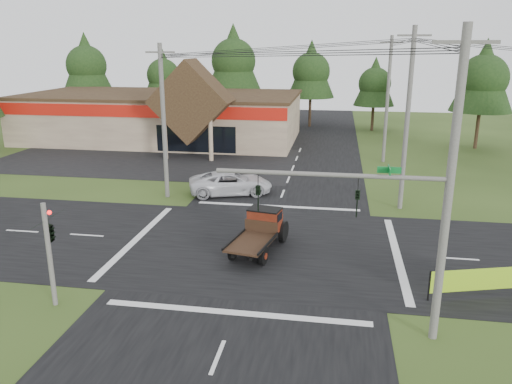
# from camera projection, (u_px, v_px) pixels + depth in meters

# --- Properties ---
(ground) EXTENTS (120.00, 120.00, 0.00)m
(ground) POSITION_uv_depth(u_px,v_px,m) (262.00, 247.00, 26.59)
(ground) COLOR #2C3F16
(ground) RESTS_ON ground
(road_ns) EXTENTS (12.00, 120.00, 0.02)m
(road_ns) POSITION_uv_depth(u_px,v_px,m) (262.00, 247.00, 26.58)
(road_ns) COLOR black
(road_ns) RESTS_ON ground
(road_ew) EXTENTS (120.00, 12.00, 0.02)m
(road_ew) POSITION_uv_depth(u_px,v_px,m) (262.00, 246.00, 26.58)
(road_ew) COLOR black
(road_ew) RESTS_ON ground
(parking_apron) EXTENTS (28.00, 14.00, 0.02)m
(parking_apron) POSITION_uv_depth(u_px,v_px,m) (145.00, 160.00, 46.75)
(parking_apron) COLOR black
(parking_apron) RESTS_ON ground
(cvs_building) EXTENTS (30.40, 18.20, 9.19)m
(cvs_building) POSITION_uv_depth(u_px,v_px,m) (164.00, 115.00, 56.25)
(cvs_building) COLOR #8C725E
(cvs_building) RESTS_ON ground
(traffic_signal_mast) EXTENTS (8.12, 0.24, 7.00)m
(traffic_signal_mast) POSITION_uv_depth(u_px,v_px,m) (395.00, 221.00, 17.33)
(traffic_signal_mast) COLOR #595651
(traffic_signal_mast) RESTS_ON ground
(traffic_signal_corner) EXTENTS (0.53, 2.48, 4.40)m
(traffic_signal_corner) POSITION_uv_depth(u_px,v_px,m) (48.00, 223.00, 19.83)
(traffic_signal_corner) COLOR #595651
(traffic_signal_corner) RESTS_ON ground
(utility_pole_nr) EXTENTS (2.00, 0.30, 11.00)m
(utility_pole_nr) POSITION_uv_depth(u_px,v_px,m) (449.00, 190.00, 16.73)
(utility_pole_nr) COLOR #595651
(utility_pole_nr) RESTS_ON ground
(utility_pole_nw) EXTENTS (2.00, 0.30, 10.50)m
(utility_pole_nw) POSITION_uv_depth(u_px,v_px,m) (164.00, 121.00, 33.89)
(utility_pole_nw) COLOR #595651
(utility_pole_nw) RESTS_ON ground
(utility_pole_ne) EXTENTS (2.00, 0.30, 11.50)m
(utility_pole_ne) POSITION_uv_depth(u_px,v_px,m) (407.00, 119.00, 31.26)
(utility_pole_ne) COLOR #595651
(utility_pole_ne) RESTS_ON ground
(utility_pole_n) EXTENTS (2.00, 0.30, 11.20)m
(utility_pole_n) POSITION_uv_depth(u_px,v_px,m) (387.00, 99.00, 44.56)
(utility_pole_n) COLOR #595651
(utility_pole_n) RESTS_ON ground
(tree_row_a) EXTENTS (6.72, 6.72, 12.12)m
(tree_row_a) POSITION_uv_depth(u_px,v_px,m) (86.00, 63.00, 66.87)
(tree_row_a) COLOR #332316
(tree_row_a) RESTS_ON ground
(tree_row_b) EXTENTS (5.60, 5.60, 10.10)m
(tree_row_b) POSITION_uv_depth(u_px,v_px,m) (163.00, 74.00, 67.59)
(tree_row_b) COLOR #332316
(tree_row_b) RESTS_ON ground
(tree_row_c) EXTENTS (7.28, 7.28, 13.13)m
(tree_row_c) POSITION_uv_depth(u_px,v_px,m) (234.00, 59.00, 64.52)
(tree_row_c) COLOR #332316
(tree_row_c) RESTS_ON ground
(tree_row_d) EXTENTS (6.16, 6.16, 11.11)m
(tree_row_d) POSITION_uv_depth(u_px,v_px,m) (311.00, 70.00, 64.28)
(tree_row_d) COLOR #332316
(tree_row_d) RESTS_ON ground
(tree_row_e) EXTENTS (5.04, 5.04, 9.09)m
(tree_row_e) POSITION_uv_depth(u_px,v_px,m) (375.00, 82.00, 61.52)
(tree_row_e) COLOR #332316
(tree_row_e) RESTS_ON ground
(tree_side_ne) EXTENTS (6.16, 6.16, 11.11)m
(tree_side_ne) POSITION_uv_depth(u_px,v_px,m) (484.00, 76.00, 50.12)
(tree_side_ne) COLOR #332316
(tree_side_ne) RESTS_ON ground
(antique_flatbed_truck) EXTENTS (2.82, 5.24, 2.08)m
(antique_flatbed_truck) POSITION_uv_depth(u_px,v_px,m) (258.00, 233.00, 25.71)
(antique_flatbed_truck) COLOR #50170B
(antique_flatbed_truck) RESTS_ON ground
(roadside_banner) EXTENTS (3.89, 1.28, 1.37)m
(roadside_banner) POSITION_uv_depth(u_px,v_px,m) (473.00, 283.00, 21.00)
(roadside_banner) COLOR #8DC51A
(roadside_banner) RESTS_ON ground
(white_pickup) EXTENTS (6.49, 4.45, 1.65)m
(white_pickup) POSITION_uv_depth(u_px,v_px,m) (231.00, 183.00, 35.88)
(white_pickup) COLOR silver
(white_pickup) RESTS_ON ground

